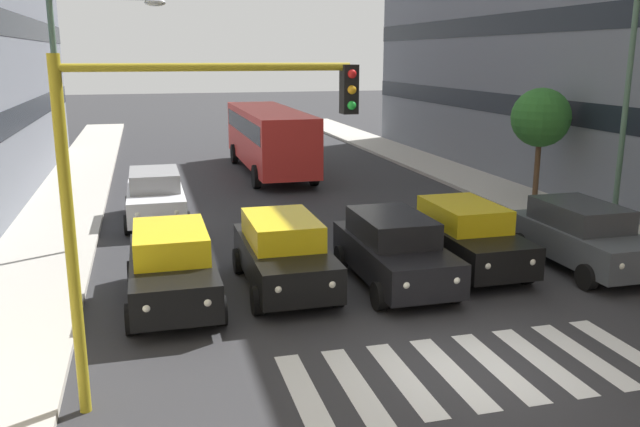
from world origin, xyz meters
TOP-DOWN VIEW (x-y plane):
  - ground_plane at (0.00, 0.00)m, footprint 180.00×180.00m
  - crosswalk_markings at (0.00, 0.00)m, footprint 6.75×2.80m
  - car_0 at (-5.43, -4.52)m, footprint 2.02×4.44m
  - car_1 at (-2.49, -5.31)m, footprint 2.02×4.44m
  - car_2 at (-0.21, -4.60)m, footprint 2.02×4.44m
  - car_3 at (2.42, -5.05)m, footprint 2.02×4.44m
  - car_4 at (5.05, -4.67)m, footprint 2.02×4.44m
  - car_row2_0 at (5.23, -12.49)m, footprint 2.02×4.44m
  - bus_behind_traffic at (-0.21, -20.88)m, footprint 2.78×10.50m
  - traffic_light_gantry at (5.32, -0.31)m, footprint 4.51×0.36m
  - street_lamp_left at (-7.11, -6.04)m, footprint 3.09×0.28m
  - street_lamp_right at (7.11, -9.10)m, footprint 3.00×0.28m
  - street_tree_1 at (-8.37, -11.23)m, footprint 2.12×2.12m

SIDE VIEW (x-z plane):
  - ground_plane at x=0.00m, z-range 0.00..0.00m
  - crosswalk_markings at x=0.00m, z-range 0.00..0.01m
  - car_0 at x=-5.43m, z-range 0.03..1.75m
  - car_1 at x=-2.49m, z-range 0.03..1.75m
  - car_2 at x=-0.21m, z-range 0.03..1.75m
  - car_3 at x=2.42m, z-range 0.03..1.75m
  - car_4 at x=5.05m, z-range 0.03..1.75m
  - car_row2_0 at x=5.23m, z-range 0.03..1.75m
  - bus_behind_traffic at x=-0.21m, z-range 0.36..3.36m
  - street_tree_1 at x=-8.37m, z-range 1.17..5.36m
  - traffic_light_gantry at x=5.32m, z-range 0.96..6.46m
  - street_lamp_right at x=7.11m, z-range 0.95..7.88m
  - street_lamp_left at x=-7.11m, z-range 0.97..8.16m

